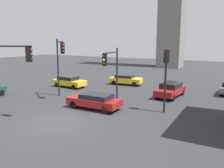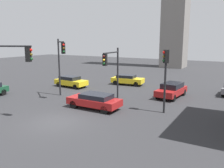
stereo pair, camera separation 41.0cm
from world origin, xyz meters
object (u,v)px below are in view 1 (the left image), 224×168
(traffic_light_1, at_px, (111,65))
(car_0, at_px, (69,81))
(car_2, at_px, (95,100))
(traffic_light_3, at_px, (60,57))
(car_1, at_px, (170,89))
(traffic_light_0, at_px, (166,69))
(traffic_light_2, at_px, (0,65))
(car_3, at_px, (126,79))

(traffic_light_1, distance_m, car_0, 8.72)
(car_2, bearing_deg, traffic_light_3, -17.19)
(traffic_light_3, distance_m, car_0, 6.27)
(traffic_light_3, height_order, car_1, traffic_light_3)
(car_0, bearing_deg, car_2, -35.00)
(traffic_light_3, xyz_separation_m, car_1, (9.16, 5.62, -3.23))
(traffic_light_0, height_order, car_1, traffic_light_0)
(traffic_light_1, height_order, car_2, traffic_light_1)
(traffic_light_1, xyz_separation_m, traffic_light_2, (-4.23, -8.10, 0.56))
(traffic_light_0, distance_m, car_1, 6.06)
(car_0, height_order, car_1, car_1)
(car_0, height_order, car_3, car_0)
(car_2, xyz_separation_m, car_3, (-2.27, 10.62, -0.02))
(traffic_light_1, bearing_deg, traffic_light_2, -31.86)
(traffic_light_1, distance_m, car_1, 6.69)
(traffic_light_2, height_order, traffic_light_3, traffic_light_3)
(car_3, bearing_deg, traffic_light_1, -80.20)
(traffic_light_3, relative_size, car_3, 1.38)
(traffic_light_3, xyz_separation_m, car_3, (2.54, 9.14, -3.30))
(traffic_light_0, bearing_deg, car_2, -27.03)
(traffic_light_1, xyz_separation_m, car_1, (4.33, 4.37, -2.63))
(traffic_light_0, xyz_separation_m, car_0, (-12.87, 4.30, -2.73))
(traffic_light_2, bearing_deg, car_2, 28.49)
(traffic_light_2, relative_size, car_1, 1.23)
(traffic_light_0, xyz_separation_m, car_3, (-7.57, 8.87, -2.74))
(traffic_light_0, relative_size, car_2, 1.10)
(car_0, bearing_deg, traffic_light_0, -14.89)
(traffic_light_1, distance_m, car_2, 3.82)
(traffic_light_1, xyz_separation_m, car_2, (-0.02, -2.73, -2.67))
(traffic_light_2, xyz_separation_m, car_1, (8.56, 12.47, -3.19))
(traffic_light_0, bearing_deg, car_1, -125.27)
(traffic_light_0, xyz_separation_m, car_1, (-0.95, 5.35, -2.68))
(car_1, xyz_separation_m, car_3, (-6.62, 3.52, -0.06))
(traffic_light_2, bearing_deg, traffic_light_0, 13.42)
(traffic_light_3, relative_size, car_1, 1.30)
(car_1, bearing_deg, car_0, -80.06)
(car_2, distance_m, car_3, 10.86)
(traffic_light_0, distance_m, traffic_light_3, 10.13)
(car_2, bearing_deg, traffic_light_1, -90.54)
(traffic_light_1, bearing_deg, car_3, -168.07)
(car_0, bearing_deg, traffic_light_2, -69.97)
(car_1, xyz_separation_m, car_2, (-4.35, -7.10, -0.04))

